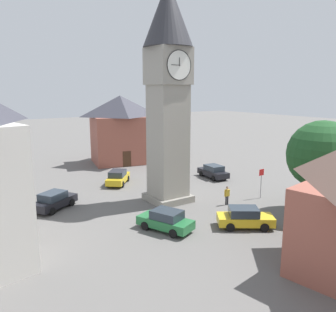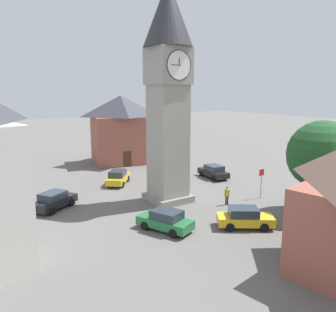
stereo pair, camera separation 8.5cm
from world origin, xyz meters
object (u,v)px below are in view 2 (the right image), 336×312
clock_tower (168,76)px  building_shop_left (121,129)px  car_red_corner (213,172)px  car_blue_kerb (54,200)px  road_sign (261,179)px  car_white_side (118,177)px  pedestrian (227,194)px  car_silver_kerb (245,218)px  car_black_far (165,220)px  tree (322,155)px

clock_tower → building_shop_left: (-4.23, -17.82, -6.51)m
car_red_corner → car_blue_kerb: bearing=0.8°
building_shop_left → road_sign: (-3.43, 22.13, -2.85)m
car_white_side → building_shop_left: 12.19m
pedestrian → car_silver_kerb: bearing=61.0°
car_red_corner → road_sign: bearing=80.6°
clock_tower → car_white_side: bearing=-80.4°
building_shop_left → road_sign: 22.58m
car_white_side → car_black_far: bearing=78.6°
clock_tower → building_shop_left: 19.44m
car_blue_kerb → building_shop_left: building_shop_left is taller
car_blue_kerb → road_sign: bearing=155.0°
tree → clock_tower: bearing=-48.6°
car_blue_kerb → car_white_side: same height
car_white_side → pedestrian: pedestrian is taller
car_silver_kerb → tree: (-7.32, 1.26, 4.13)m
car_black_far → road_sign: bearing=-174.1°
pedestrian → building_shop_left: 22.08m
clock_tower → car_blue_kerb: clock_tower is taller
building_shop_left → car_white_side: bearing=61.3°
car_white_side → car_black_far: size_ratio=0.95×
building_shop_left → clock_tower: bearing=76.7°
clock_tower → tree: (-8.50, 9.66, -6.36)m
car_blue_kerb → road_sign: size_ratio=1.57×
car_silver_kerb → pedestrian: size_ratio=2.57×
clock_tower → car_blue_kerb: size_ratio=4.40×
car_blue_kerb → pedestrian: size_ratio=2.60×
car_white_side → tree: 20.37m
car_black_far → pedestrian: pedestrian is taller
car_blue_kerb → car_red_corner: size_ratio=1.03×
car_black_far → tree: size_ratio=0.58×
car_silver_kerb → tree: tree is taller
tree → road_sign: bearing=-81.0°
clock_tower → car_silver_kerb: clock_tower is taller
clock_tower → tree: bearing=131.4°
clock_tower → car_black_far: bearing=54.2°
car_blue_kerb → car_white_side: bearing=-153.0°
car_red_corner → car_black_far: size_ratio=0.96×
pedestrian → tree: 8.44m
road_sign → pedestrian: bearing=-5.3°
clock_tower → pedestrian: bearing=132.9°
pedestrian → building_shop_left: (-0.57, -21.76, 3.74)m
tree → road_sign: 6.19m
pedestrian → tree: size_ratio=0.22×
car_silver_kerb → car_black_far: 5.91m
car_red_corner → car_white_side: 11.01m
car_blue_kerb → car_red_corner: 18.38m
car_blue_kerb → tree: 22.63m
car_blue_kerb → car_red_corner: bearing=-179.2°
clock_tower → car_red_corner: 14.37m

